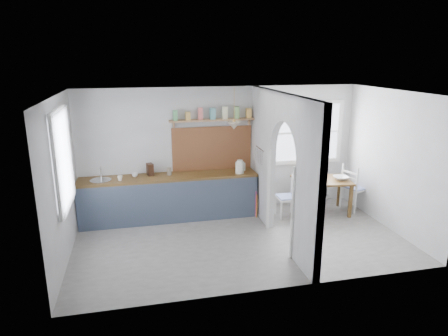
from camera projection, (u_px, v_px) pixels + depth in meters
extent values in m
cube|color=gray|center=(241.00, 240.00, 7.14)|extent=(5.80, 3.20, 0.01)
cube|color=silver|center=(243.00, 93.00, 6.44)|extent=(5.80, 3.20, 0.01)
cube|color=silver|center=(222.00, 150.00, 8.29)|extent=(5.80, 0.01, 2.60)
cube|color=silver|center=(273.00, 203.00, 5.28)|extent=(5.80, 0.01, 2.60)
cube|color=silver|center=(61.00, 182.00, 6.17)|extent=(0.01, 3.20, 2.60)
cube|color=silver|center=(392.00, 161.00, 7.40)|extent=(0.01, 3.20, 2.60)
cube|color=silver|center=(310.00, 190.00, 5.81)|extent=(0.12, 0.80, 2.60)
cube|color=silver|center=(263.00, 155.00, 7.88)|extent=(0.12, 1.20, 2.60)
cube|color=silver|center=(287.00, 126.00, 6.54)|extent=(0.12, 1.20, 1.05)
cube|color=brown|center=(169.00, 177.00, 7.88)|extent=(3.50, 0.60, 0.05)
cube|color=#48515C|center=(171.00, 203.00, 7.74)|extent=(3.50, 0.03, 0.85)
cube|color=#442516|center=(170.00, 198.00, 8.05)|extent=(3.46, 0.45, 0.85)
cylinder|color=#BABBBC|center=(101.00, 181.00, 7.60)|extent=(0.40, 0.40, 0.02)
cube|color=brown|center=(212.00, 148.00, 8.21)|extent=(1.65, 0.03, 0.90)
cube|color=tan|center=(213.00, 120.00, 7.97)|extent=(1.75, 0.20, 0.03)
cube|color=#41884D|center=(175.00, 116.00, 7.78)|extent=(0.09, 0.09, 0.18)
cube|color=#A98637|center=(188.00, 115.00, 7.84)|extent=(0.09, 0.09, 0.18)
cube|color=#D46460|center=(200.00, 115.00, 7.89)|extent=(0.09, 0.09, 0.18)
cube|color=teal|center=(213.00, 115.00, 7.94)|extent=(0.09, 0.09, 0.18)
cube|color=beige|center=(225.00, 114.00, 7.99)|extent=(0.09, 0.09, 0.18)
cube|color=#6A9E53|center=(237.00, 114.00, 8.05)|extent=(0.09, 0.09, 0.18)
cube|color=gold|center=(249.00, 114.00, 8.10)|extent=(0.09, 0.09, 0.18)
cone|color=beige|center=(234.00, 126.00, 7.74)|extent=(0.26, 0.26, 0.16)
cylinder|color=#BABBBC|center=(260.00, 149.00, 7.72)|extent=(0.02, 0.50, 0.02)
imported|color=white|center=(120.00, 178.00, 7.56)|extent=(0.13, 0.13, 0.09)
imported|color=silver|center=(135.00, 175.00, 7.80)|extent=(0.12, 0.12, 0.09)
cube|color=#442516|center=(150.00, 169.00, 7.88)|extent=(0.15, 0.18, 0.24)
cylinder|color=#7B705D|center=(169.00, 171.00, 7.91)|extent=(0.11, 0.11, 0.15)
cube|color=#BE387C|center=(256.00, 204.00, 8.12)|extent=(0.02, 0.03, 0.55)
cube|color=#CA6F2E|center=(257.00, 206.00, 8.07)|extent=(0.02, 0.03, 0.49)
imported|color=white|center=(341.00, 178.00, 8.23)|extent=(0.32, 0.32, 0.07)
imported|color=#578559|center=(321.00, 180.00, 8.03)|extent=(0.12, 0.12, 0.09)
cylinder|color=#352D2D|center=(307.00, 181.00, 8.14)|extent=(0.20, 0.20, 0.01)
imported|color=#42274A|center=(322.00, 172.00, 8.49)|extent=(0.20, 0.20, 0.17)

